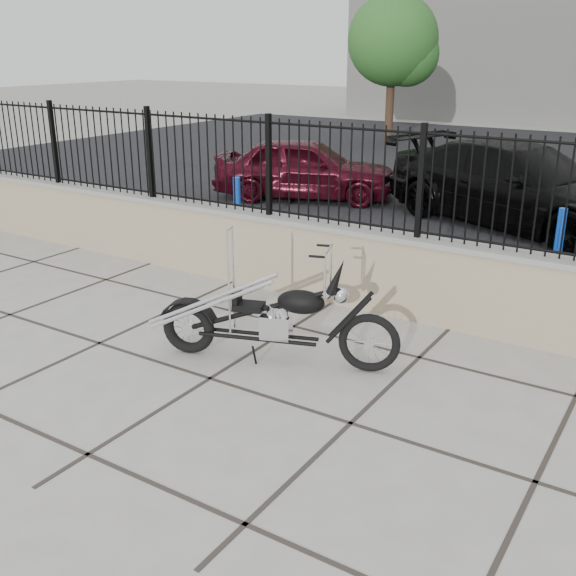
# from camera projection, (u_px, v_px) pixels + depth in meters

# --- Properties ---
(ground_plane) EXTENTS (90.00, 90.00, 0.00)m
(ground_plane) POSITION_uv_depth(u_px,v_px,m) (210.00, 379.00, 6.38)
(ground_plane) COLOR #99968E
(ground_plane) RESTS_ON ground
(parking_lot) EXTENTS (30.00, 30.00, 0.00)m
(parking_lot) POSITION_uv_depth(u_px,v_px,m) (535.00, 177.00, 16.30)
(parking_lot) COLOR black
(parking_lot) RESTS_ON ground
(retaining_wall) EXTENTS (14.00, 0.36, 0.96)m
(retaining_wall) POSITION_uv_depth(u_px,v_px,m) (337.00, 263.00, 8.20)
(retaining_wall) COLOR gray
(retaining_wall) RESTS_ON ground_plane
(iron_fence) EXTENTS (14.00, 0.08, 1.20)m
(iron_fence) POSITION_uv_depth(u_px,v_px,m) (340.00, 175.00, 7.84)
(iron_fence) COLOR black
(iron_fence) RESTS_ON retaining_wall
(chopper_motorcycle) EXTENTS (2.30, 1.13, 1.38)m
(chopper_motorcycle) POSITION_uv_depth(u_px,v_px,m) (271.00, 297.00, 6.50)
(chopper_motorcycle) COLOR black
(chopper_motorcycle) RESTS_ON ground_plane
(car_red) EXTENTS (3.97, 2.71, 1.26)m
(car_red) POSITION_uv_depth(u_px,v_px,m) (305.00, 168.00, 13.76)
(car_red) COLOR #3F0915
(car_red) RESTS_ON parking_lot
(car_black) EXTENTS (5.32, 3.63, 1.43)m
(car_black) POSITION_uv_depth(u_px,v_px,m) (518.00, 185.00, 11.61)
(car_black) COLOR black
(car_black) RESTS_ON parking_lot
(bollard_a) EXTENTS (0.14, 0.14, 1.00)m
(bollard_a) POSITION_uv_depth(u_px,v_px,m) (237.00, 208.00, 10.95)
(bollard_a) COLOR #0E1CD6
(bollard_a) RESTS_ON ground_plane
(bollard_b) EXTENTS (0.14, 0.14, 0.95)m
(bollard_b) POSITION_uv_depth(u_px,v_px,m) (559.00, 243.00, 9.06)
(bollard_b) COLOR blue
(bollard_b) RESTS_ON ground_plane
(tree_left) EXTENTS (2.79, 2.79, 4.71)m
(tree_left) POSITION_uv_depth(u_px,v_px,m) (393.00, 36.00, 20.73)
(tree_left) COLOR #382619
(tree_left) RESTS_ON ground_plane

